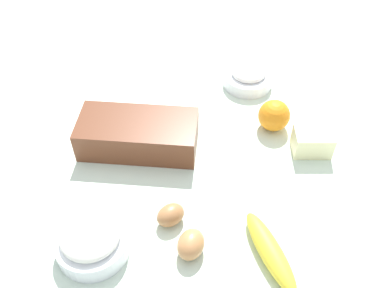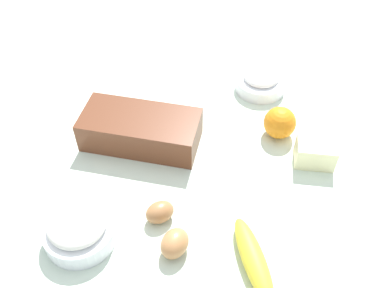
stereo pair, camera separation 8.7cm
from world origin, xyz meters
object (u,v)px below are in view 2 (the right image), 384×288
object	(u,v)px
loaf_pan	(141,129)
banana	(253,259)
butter_block	(315,153)
flour_bowl	(79,229)
orange_fruit	(280,123)
sugar_bowl	(261,81)
egg_beside_bowl	(175,243)
egg_near_butter	(160,212)

from	to	relation	value
loaf_pan	banana	world-z (taller)	loaf_pan
butter_block	loaf_pan	bearing A→B (deg)	-177.60
flour_bowl	butter_block	size ratio (longest dim) A/B	1.61
orange_fruit	sugar_bowl	bearing A→B (deg)	109.88
sugar_bowl	butter_block	size ratio (longest dim) A/B	1.52
butter_block	egg_beside_bowl	world-z (taller)	butter_block
flour_bowl	egg_near_butter	bearing A→B (deg)	28.43
sugar_bowl	flour_bowl	bearing A→B (deg)	-119.32
butter_block	egg_near_butter	size ratio (longest dim) A/B	1.47
banana	orange_fruit	xyz separation A→B (m)	(0.02, 0.37, 0.02)
loaf_pan	banana	distance (m)	0.41
egg_beside_bowl	sugar_bowl	bearing A→B (deg)	77.76
sugar_bowl	banana	size ratio (longest dim) A/B	0.72
flour_bowl	sugar_bowl	bearing A→B (deg)	60.68
loaf_pan	flour_bowl	xyz separation A→B (m)	(-0.04, -0.29, -0.01)
orange_fruit	egg_near_butter	distance (m)	0.38
egg_near_butter	egg_beside_bowl	world-z (taller)	egg_beside_bowl
sugar_bowl	orange_fruit	distance (m)	0.18
loaf_pan	butter_block	world-z (taller)	loaf_pan
flour_bowl	egg_near_butter	distance (m)	0.17
flour_bowl	egg_near_butter	size ratio (longest dim) A/B	2.37
flour_bowl	orange_fruit	size ratio (longest dim) A/B	1.83
orange_fruit	egg_beside_bowl	size ratio (longest dim) A/B	1.18
flour_bowl	sugar_bowl	world-z (taller)	flour_bowl
butter_block	flour_bowl	bearing A→B (deg)	-146.24
flour_bowl	banana	size ratio (longest dim) A/B	0.76
sugar_bowl	egg_near_butter	world-z (taller)	sugar_bowl
sugar_bowl	butter_block	bearing A→B (deg)	-58.55
sugar_bowl	egg_beside_bowl	xyz separation A→B (m)	(-0.12, -0.54, -0.00)
flour_bowl	orange_fruit	bearing A→B (deg)	45.80
egg_beside_bowl	orange_fruit	bearing A→B (deg)	64.25
loaf_pan	sugar_bowl	world-z (taller)	loaf_pan
butter_block	egg_near_butter	xyz separation A→B (m)	(-0.31, -0.23, -0.01)
egg_near_butter	loaf_pan	bearing A→B (deg)	115.55
egg_near_butter	egg_beside_bowl	bearing A→B (deg)	-54.58
flour_bowl	egg_beside_bowl	bearing A→B (deg)	3.47
loaf_pan	banana	size ratio (longest dim) A/B	1.48
sugar_bowl	orange_fruit	size ratio (longest dim) A/B	1.72
egg_near_butter	banana	bearing A→B (deg)	-18.38
orange_fruit	egg_near_butter	world-z (taller)	orange_fruit
egg_near_butter	egg_beside_bowl	size ratio (longest dim) A/B	0.91
orange_fruit	banana	bearing A→B (deg)	-93.69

